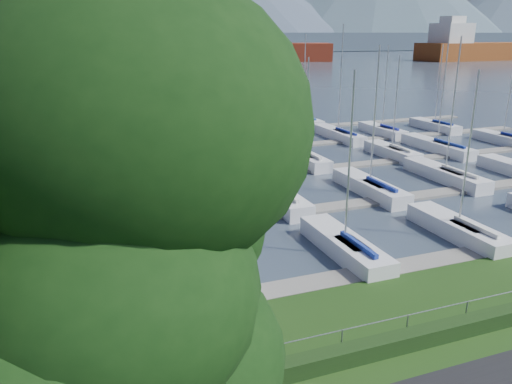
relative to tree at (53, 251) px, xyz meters
name	(u,v)px	position (x,y,z in m)	size (l,w,h in m)	color
water	(84,58)	(10.26, 267.18, -9.43)	(800.00, 540.00, 0.20)	#3E4A5B
hedge	(369,350)	(10.26, 6.78, -8.68)	(80.00, 0.70, 0.70)	#1C3613
fence	(365,325)	(10.26, 7.18, -7.83)	(0.04, 0.04, 80.00)	gray
foothill	(78,43)	(10.26, 337.18, -3.03)	(900.00, 80.00, 12.00)	#435262
docks	(199,181)	(10.26, 33.18, -9.25)	(90.00, 41.60, 0.25)	slate
tree	(53,251)	(0.00, 0.00, 0.00)	(8.22, 8.13, 13.31)	black
crane	(207,112)	(11.85, 35.72, -3.70)	(4.82, 13.39, 22.35)	#55565C
cargo_ship_mid	(197,52)	(57.47, 220.41, -5.58)	(110.52, 53.46, 21.50)	maroon
cargo_ship_east	(492,51)	(190.50, 182.58, -5.33)	(85.03, 19.50, 21.50)	brown
sailboat_fleet	(193,112)	(10.50, 35.54, -3.62)	(75.57, 49.24, 13.52)	navy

